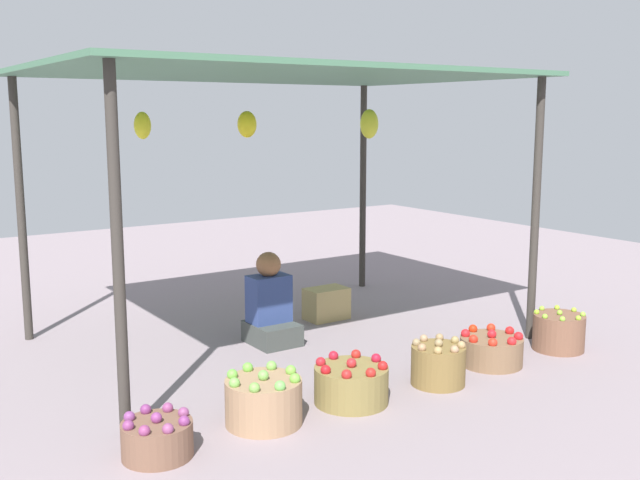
{
  "coord_description": "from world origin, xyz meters",
  "views": [
    {
      "loc": [
        -3.21,
        -5.36,
        1.92
      ],
      "look_at": [
        0.0,
        -0.62,
        0.95
      ],
      "focal_mm": 42.04,
      "sensor_mm": 36.0,
      "label": 1
    }
  ],
  "objects_px": {
    "basket_red_tomatoes": "(491,350)",
    "basket_limes": "(559,332)",
    "basket_purple_onions": "(157,438)",
    "basket_red_apples": "(351,384)",
    "vendor_person": "(270,309)",
    "basket_green_apples": "(264,401)",
    "basket_potatoes": "(438,364)",
    "wooden_crate_near_vendor": "(326,304)"
  },
  "relations": [
    {
      "from": "basket_red_tomatoes",
      "to": "wooden_crate_near_vendor",
      "type": "xyz_separation_m",
      "value": [
        -0.32,
        1.79,
        0.03
      ]
    },
    {
      "from": "basket_purple_onions",
      "to": "basket_limes",
      "type": "bearing_deg",
      "value": 0.05
    },
    {
      "from": "basket_potatoes",
      "to": "basket_limes",
      "type": "bearing_deg",
      "value": 1.59
    },
    {
      "from": "vendor_person",
      "to": "basket_potatoes",
      "type": "xyz_separation_m",
      "value": [
        0.5,
        -1.53,
        -0.15
      ]
    },
    {
      "from": "basket_potatoes",
      "to": "basket_red_tomatoes",
      "type": "height_order",
      "value": "basket_potatoes"
    },
    {
      "from": "basket_red_apples",
      "to": "basket_red_tomatoes",
      "type": "distance_m",
      "value": 1.36
    },
    {
      "from": "basket_potatoes",
      "to": "wooden_crate_near_vendor",
      "type": "bearing_deg",
      "value": 80.35
    },
    {
      "from": "basket_purple_onions",
      "to": "basket_red_apples",
      "type": "xyz_separation_m",
      "value": [
        1.38,
        0.03,
        0.02
      ]
    },
    {
      "from": "basket_red_apples",
      "to": "basket_red_tomatoes",
      "type": "height_order",
      "value": "basket_red_apples"
    },
    {
      "from": "basket_red_apples",
      "to": "basket_potatoes",
      "type": "height_order",
      "value": "basket_potatoes"
    },
    {
      "from": "basket_red_apples",
      "to": "basket_green_apples",
      "type": "bearing_deg",
      "value": 177.59
    },
    {
      "from": "vendor_person",
      "to": "basket_green_apples",
      "type": "bearing_deg",
      "value": -121.77
    },
    {
      "from": "vendor_person",
      "to": "wooden_crate_near_vendor",
      "type": "xyz_separation_m",
      "value": [
        0.82,
        0.35,
        -0.15
      ]
    },
    {
      "from": "basket_green_apples",
      "to": "basket_red_tomatoes",
      "type": "bearing_deg",
      "value": -0.19
    },
    {
      "from": "vendor_person",
      "to": "basket_limes",
      "type": "relative_size",
      "value": 1.87
    },
    {
      "from": "vendor_person",
      "to": "basket_green_apples",
      "type": "distance_m",
      "value": 1.69
    },
    {
      "from": "basket_green_apples",
      "to": "wooden_crate_near_vendor",
      "type": "distance_m",
      "value": 2.47
    },
    {
      "from": "vendor_person",
      "to": "basket_limes",
      "type": "distance_m",
      "value": 2.39
    },
    {
      "from": "basket_limes",
      "to": "basket_red_tomatoes",
      "type": "bearing_deg",
      "value": 176.22
    },
    {
      "from": "basket_green_apples",
      "to": "wooden_crate_near_vendor",
      "type": "bearing_deg",
      "value": 46.3
    },
    {
      "from": "basket_limes",
      "to": "basket_purple_onions",
      "type": "bearing_deg",
      "value": -179.95
    },
    {
      "from": "basket_red_tomatoes",
      "to": "basket_green_apples",
      "type": "bearing_deg",
      "value": 179.81
    },
    {
      "from": "basket_red_tomatoes",
      "to": "basket_limes",
      "type": "distance_m",
      "value": 0.74
    },
    {
      "from": "basket_purple_onions",
      "to": "basket_red_apples",
      "type": "bearing_deg",
      "value": 1.26
    },
    {
      "from": "basket_green_apples",
      "to": "basket_potatoes",
      "type": "distance_m",
      "value": 1.39
    },
    {
      "from": "basket_potatoes",
      "to": "wooden_crate_near_vendor",
      "type": "relative_size",
      "value": 0.99
    },
    {
      "from": "basket_purple_onions",
      "to": "wooden_crate_near_vendor",
      "type": "height_order",
      "value": "wooden_crate_near_vendor"
    },
    {
      "from": "vendor_person",
      "to": "basket_green_apples",
      "type": "height_order",
      "value": "vendor_person"
    },
    {
      "from": "basket_purple_onions",
      "to": "basket_red_tomatoes",
      "type": "xyz_separation_m",
      "value": [
        2.75,
        0.05,
        0.0
      ]
    },
    {
      "from": "basket_red_apples",
      "to": "wooden_crate_near_vendor",
      "type": "distance_m",
      "value": 2.09
    },
    {
      "from": "basket_potatoes",
      "to": "basket_limes",
      "type": "distance_m",
      "value": 1.37
    },
    {
      "from": "basket_limes",
      "to": "vendor_person",
      "type": "bearing_deg",
      "value": 141.45
    },
    {
      "from": "basket_red_apples",
      "to": "basket_red_tomatoes",
      "type": "bearing_deg",
      "value": 0.89
    },
    {
      "from": "basket_purple_onions",
      "to": "basket_red_apples",
      "type": "distance_m",
      "value": 1.39
    },
    {
      "from": "basket_red_apples",
      "to": "basket_limes",
      "type": "distance_m",
      "value": 2.1
    },
    {
      "from": "basket_green_apples",
      "to": "basket_potatoes",
      "type": "relative_size",
      "value": 1.24
    },
    {
      "from": "basket_limes",
      "to": "wooden_crate_near_vendor",
      "type": "distance_m",
      "value": 2.12
    },
    {
      "from": "vendor_person",
      "to": "basket_green_apples",
      "type": "xyz_separation_m",
      "value": [
        -0.89,
        -1.43,
        -0.15
      ]
    },
    {
      "from": "basket_green_apples",
      "to": "vendor_person",
      "type": "bearing_deg",
      "value": 58.23
    },
    {
      "from": "basket_potatoes",
      "to": "basket_purple_onions",
      "type": "bearing_deg",
      "value": 179.05
    },
    {
      "from": "basket_purple_onions",
      "to": "basket_limes",
      "type": "distance_m",
      "value": 3.48
    },
    {
      "from": "basket_potatoes",
      "to": "wooden_crate_near_vendor",
      "type": "height_order",
      "value": "basket_potatoes"
    }
  ]
}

